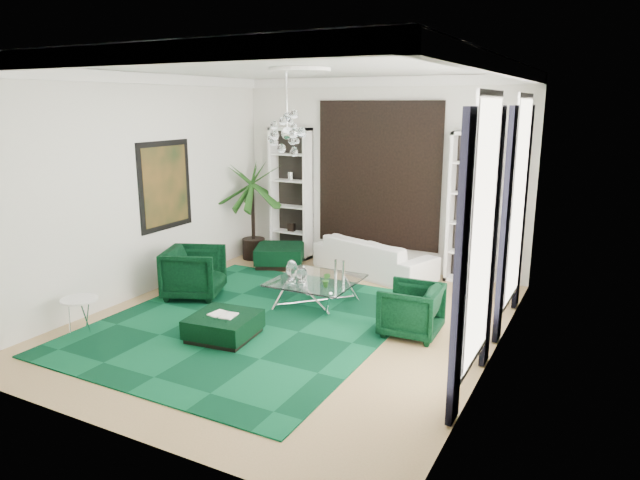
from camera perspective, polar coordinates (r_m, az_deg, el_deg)
The scene contains 30 objects.
floor at distance 8.96m, azimuth -2.81°, elevation -8.17°, with size 6.00×7.00×0.02m, color tan.
ceiling at distance 8.33m, azimuth -3.12°, elevation 17.02°, with size 6.00×7.00×0.02m, color white.
wall_back at distance 11.56m, azimuth 5.97°, elevation 6.52°, with size 6.00×0.02×3.80m, color silver.
wall_front at distance 5.77m, azimuth -20.98°, elevation -1.45°, with size 6.00×0.02×3.80m, color silver.
wall_left at distance 10.29m, azimuth -17.62°, elevation 5.08°, with size 0.02×7.00×3.80m, color silver.
wall_right at distance 7.40m, azimuth 17.57°, elevation 1.98°, with size 0.02×7.00×3.80m, color silver.
crown_molding at distance 8.33m, azimuth -3.11°, elevation 16.27°, with size 6.00×7.00×0.18m, color white, non-canonical shape.
ceiling_medallion at distance 8.59m, azimuth -2.05°, elevation 16.66°, with size 0.90×0.90×0.05m, color white.
tapestry at distance 11.52m, azimuth 5.88°, elevation 6.49°, with size 2.50×0.06×2.80m, color black.
shelving_left at distance 12.31m, azimuth -2.92°, elevation 4.65°, with size 0.90×0.38×2.80m, color white, non-canonical shape.
shelving_right at distance 10.88m, azimuth 15.09°, elevation 3.02°, with size 0.90×0.38×2.80m, color white, non-canonical shape.
painting at distance 10.69m, azimuth -15.17°, elevation 5.28°, with size 0.04×1.30×1.60m, color black.
window_near at distance 6.53m, azimuth 15.96°, elevation 0.62°, with size 0.03×1.10×2.90m, color white.
curtain_near_a at distance 5.86m, azimuth 13.86°, elevation -3.23°, with size 0.07×0.30×3.25m, color black.
curtain_near_b at distance 7.34m, azimuth 16.84°, elevation -0.05°, with size 0.07×0.30×3.25m, color black.
window_far at distance 8.86m, azimuth 19.22°, elevation 3.69°, with size 0.03×1.10×2.90m, color white.
curtain_far_a at distance 8.15m, azimuth 17.99°, elevation 1.18°, with size 0.07×0.30×3.25m, color black.
curtain_far_b at distance 9.67m, azimuth 19.62°, elevation 2.92°, with size 0.07×0.30×3.25m, color black.
rug at distance 8.94m, azimuth -7.03°, elevation -8.16°, with size 4.20×5.00×0.02m, color black.
sofa at distance 11.27m, azimuth 5.41°, elevation -1.64°, with size 2.47×0.96×0.72m, color white.
armchair_left at distance 10.14m, azimuth -12.47°, elevation -3.19°, with size 0.93×0.96×0.87m, color black.
armchair_right at distance 8.42m, azimuth 9.09°, elevation -6.93°, with size 0.81×0.84×0.76m, color black.
coffee_table at distance 9.52m, azimuth -0.39°, elevation -5.28°, with size 1.33×1.33×0.46m, color white, non-canonical shape.
ottoman_side at distance 11.86m, azimuth -4.04°, elevation -1.58°, with size 0.95×0.95×0.42m, color black.
ottoman_front at distance 8.38m, azimuth -9.60°, elevation -8.55°, with size 0.89×0.89×0.35m, color black.
book at distance 8.31m, azimuth -9.65°, elevation -7.33°, with size 0.39×0.26×0.03m, color white.
side_table at distance 9.17m, azimuth -22.80°, elevation -6.98°, with size 0.52×0.52×0.50m, color white.
palm at distance 12.24m, azimuth -6.77°, elevation 4.20°, with size 1.67×1.67×2.67m, color #1E4A16, non-canonical shape.
chandelier at distance 8.85m, azimuth -3.30°, elevation 10.60°, with size 0.76×0.76×0.68m, color white, non-canonical shape.
table_plant at distance 9.03m, azimuth 0.64°, elevation -4.00°, with size 0.13×0.11×0.24m, color #1E4A16.
Camera 1 is at (4.24, -7.16, 3.30)m, focal length 32.00 mm.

